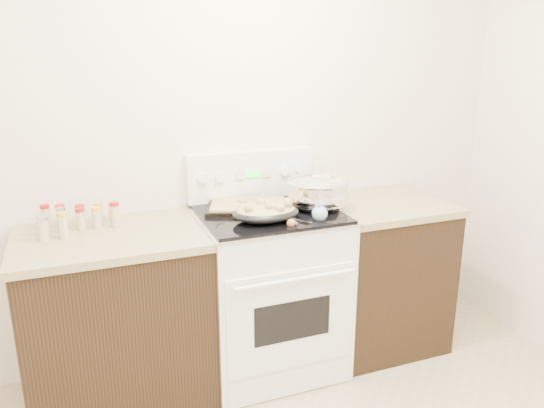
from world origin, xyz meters
name	(u,v)px	position (x,y,z in m)	size (l,w,h in m)	color
room_shell	(342,91)	(0.00, 0.00, 1.70)	(4.10, 3.60, 2.75)	#F0E1CF
counter_left	(118,317)	(-0.48, 1.43, 0.46)	(0.93, 0.67, 0.92)	black
counter_right	(378,272)	(1.08, 1.43, 0.46)	(0.73, 0.67, 0.92)	black
kitchen_range	(269,287)	(0.35, 1.42, 0.49)	(0.78, 0.73, 1.22)	white
mixing_bowl	(318,194)	(0.63, 1.39, 1.02)	(0.42, 0.42, 0.20)	silver
roasting_pan	(266,212)	(0.28, 1.28, 0.99)	(0.36, 0.26, 0.12)	black
baking_sheet	(249,206)	(0.27, 1.51, 0.96)	(0.53, 0.45, 0.06)	black
wooden_spoon	(289,221)	(0.38, 1.20, 0.95)	(0.06, 0.25, 0.04)	#A86D4D
blue_ladle	(321,213)	(0.56, 1.20, 0.98)	(0.24, 0.19, 0.10)	#85ABC7
spice_jars	(75,218)	(-0.64, 1.56, 0.98)	(0.39, 0.24, 0.13)	#BFB28C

